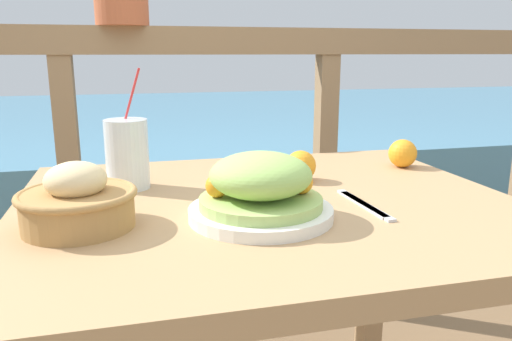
# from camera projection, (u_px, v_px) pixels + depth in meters

# --- Properties ---
(patio_table) EXTENTS (0.95, 0.80, 0.71)m
(patio_table) POSITION_uv_depth(u_px,v_px,m) (268.00, 251.00, 0.99)
(patio_table) COLOR tan
(patio_table) RESTS_ON ground_plane
(railing_fence) EXTENTS (2.80, 0.08, 1.07)m
(railing_fence) POSITION_uv_depth(u_px,v_px,m) (204.00, 118.00, 1.74)
(railing_fence) COLOR #937551
(railing_fence) RESTS_ON ground_plane
(sea_backdrop) EXTENTS (12.00, 4.00, 0.50)m
(sea_backdrop) POSITION_uv_depth(u_px,v_px,m) (162.00, 142.00, 4.21)
(sea_backdrop) COLOR teal
(sea_backdrop) RESTS_ON ground_plane
(salad_plate) EXTENTS (0.25, 0.25, 0.11)m
(salad_plate) POSITION_uv_depth(u_px,v_px,m) (261.00, 191.00, 0.84)
(salad_plate) COLOR white
(salad_plate) RESTS_ON patio_table
(drink_glass) EXTENTS (0.09, 0.09, 0.25)m
(drink_glass) POSITION_uv_depth(u_px,v_px,m) (127.00, 154.00, 1.03)
(drink_glass) COLOR silver
(drink_glass) RESTS_ON patio_table
(bread_basket) EXTENTS (0.19, 0.19, 0.11)m
(bread_basket) POSITION_uv_depth(u_px,v_px,m) (78.00, 202.00, 0.80)
(bread_basket) COLOR #AD7F47
(bread_basket) RESTS_ON patio_table
(fork) EXTENTS (0.03, 0.18, 0.00)m
(fork) POSITION_uv_depth(u_px,v_px,m) (366.00, 206.00, 0.91)
(fork) COLOR silver
(fork) RESTS_ON patio_table
(knife) EXTENTS (0.02, 0.18, 0.00)m
(knife) POSITION_uv_depth(u_px,v_px,m) (362.00, 203.00, 0.93)
(knife) COLOR silver
(knife) RESTS_ON patio_table
(orange_near_basket) EXTENTS (0.07, 0.07, 0.07)m
(orange_near_basket) POSITION_uv_depth(u_px,v_px,m) (403.00, 153.00, 1.22)
(orange_near_basket) COLOR orange
(orange_near_basket) RESTS_ON patio_table
(orange_near_glass) EXTENTS (0.07, 0.07, 0.07)m
(orange_near_glass) POSITION_uv_depth(u_px,v_px,m) (301.00, 166.00, 1.09)
(orange_near_glass) COLOR orange
(orange_near_glass) RESTS_ON patio_table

